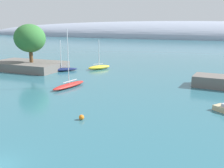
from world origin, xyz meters
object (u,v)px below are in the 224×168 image
at_px(sailboat_navy_near_shore, 61,69).
at_px(sailboat_yellow_outer_mooring, 99,67).
at_px(tree_clump_shore, 30,38).
at_px(mooring_buoy_orange, 81,117).
at_px(sailboat_red_mid_mooring, 69,85).

relative_size(sailboat_navy_near_shore, sailboat_yellow_outer_mooring, 1.01).
relative_size(tree_clump_shore, mooring_buoy_orange, 14.64).
height_order(sailboat_navy_near_shore, sailboat_yellow_outer_mooring, sailboat_navy_near_shore).
distance_m(tree_clump_shore, sailboat_navy_near_shore, 10.25).
bearing_deg(mooring_buoy_orange, sailboat_navy_near_shore, 127.59).
height_order(tree_clump_shore, sailboat_red_mid_mooring, tree_clump_shore).
distance_m(sailboat_navy_near_shore, sailboat_yellow_outer_mooring, 9.08).
bearing_deg(sailboat_yellow_outer_mooring, sailboat_red_mid_mooring, -137.67).
xyz_separation_m(sailboat_yellow_outer_mooring, mooring_buoy_orange, (13.11, -31.90, -0.23)).
bearing_deg(sailboat_red_mid_mooring, sailboat_navy_near_shore, -133.24).
distance_m(tree_clump_shore, mooring_buoy_orange, 37.30).
relative_size(tree_clump_shore, sailboat_yellow_outer_mooring, 1.25).
relative_size(sailboat_red_mid_mooring, mooring_buoy_orange, 16.48).
relative_size(sailboat_red_mid_mooring, sailboat_yellow_outer_mooring, 1.40).
xyz_separation_m(tree_clump_shore, sailboat_navy_near_shore, (7.27, 1.55, -7.06)).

